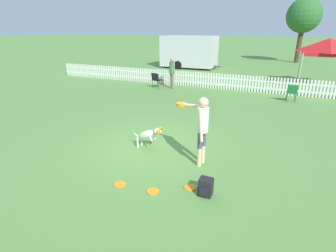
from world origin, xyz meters
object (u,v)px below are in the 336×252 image
Objects in this scene: folding_chair_blue_left at (157,79)px; tree_left_grove at (304,16)px; frisbee_near_handler at (120,184)px; frisbee_midfield at (190,187)px; handler_person at (201,123)px; leaping_dog at (148,134)px; canopy_tent_main at (329,47)px; backpack_on_grass at (206,187)px; folding_chair_center at (292,92)px; equipment_trailer at (189,51)px; frisbee_near_dog at (153,191)px; spectator_standing at (172,70)px.

tree_left_grove reaches higher than folding_chair_blue_left.
frisbee_midfield is at bearing 19.80° from frisbee_near_handler.
folding_chair_blue_left is (-5.21, 8.83, 0.51)m from frisbee_midfield.
handler_person is 9.22m from folding_chair_blue_left.
canopy_tent_main reaches higher than leaping_dog.
tree_left_grove is at bearing 85.73° from backpack_on_grass.
frisbee_near_handler is at bearing -98.17° from tree_left_grove.
handler_person is at bearing -95.73° from tree_left_grove.
frisbee_near_handler is 0.32× the size of folding_chair_center.
backpack_on_grass is 18.85m from equipment_trailer.
leaping_dog reaches higher than backpack_on_grass.
backpack_on_grass is (0.37, -0.11, 0.17)m from frisbee_midfield.
frisbee_near_dog is at bearing -161.41° from backpack_on_grass.
canopy_tent_main is at bearing -84.35° from tree_left_grove.
backpack_on_grass is 13.85m from canopy_tent_main.
tree_left_grove reaches higher than handler_person.
handler_person is at bearing 138.89° from folding_chair_blue_left.
backpack_on_grass is 8.90m from folding_chair_center.
leaping_dog is 0.62× the size of spectator_standing.
backpack_on_grass is (1.83, 0.41, 0.17)m from frisbee_near_handler.
canopy_tent_main is at bearing -137.70° from folding_chair_blue_left.
tree_left_grove is (-1.22, 12.36, 2.09)m from canopy_tent_main.
frisbee_near_dog is 18.85m from equipment_trailer.
equipment_trailer is at bearing 156.85° from canopy_tent_main.
tree_left_grove reaches higher than frisbee_near_dog.
tree_left_grove reaches higher than frisbee_near_handler.
leaping_dog reaches higher than frisbee_midfield.
handler_person is 0.29× the size of tree_left_grove.
leaping_dog reaches higher than frisbee_near_handler.
leaping_dog is 4.13× the size of frisbee_near_handler.
spectator_standing is 18.14m from tree_left_grove.
frisbee_near_handler is 0.69× the size of backpack_on_grass.
handler_person is 2.00× the size of folding_chair_blue_left.
frisbee_near_dog is (-0.51, -1.60, -1.10)m from handler_person.
frisbee_near_handler is 0.04× the size of tree_left_grove.
frisbee_midfield is (0.16, -1.14, -1.10)m from handler_person.
folding_chair_blue_left is at bearing 42.13° from handler_person.
canopy_tent_main is at bearing -23.02° from equipment_trailer.
folding_chair_center is at bearing -159.69° from spectator_standing.
handler_person is at bearing -106.93° from canopy_tent_main.
leaping_dog is 0.39× the size of canopy_tent_main.
frisbee_near_dog is 9.48m from folding_chair_center.
spectator_standing is (-7.86, -4.19, -1.22)m from canopy_tent_main.
handler_person is 17.46m from equipment_trailer.
folding_chair_center is at bearing 80.07° from backpack_on_grass.
folding_chair_blue_left reaches higher than backpack_on_grass.
leaping_dog is at bearing 132.49° from spectator_standing.
folding_chair_blue_left is 0.32× the size of canopy_tent_main.
equipment_trailer is (-2.03, 8.42, 0.35)m from spectator_standing.
leaping_dog is at bearing 90.44° from handler_person.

